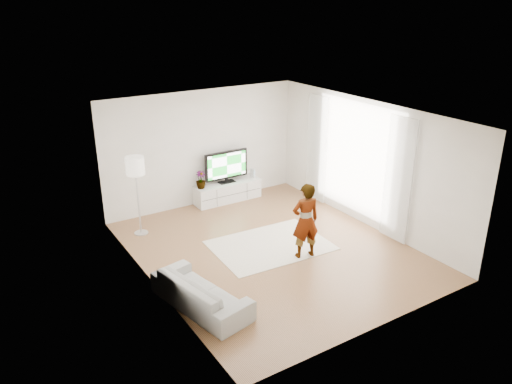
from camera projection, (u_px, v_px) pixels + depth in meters
floor at (271, 250)px, 10.16m from camera, size 6.00×6.00×0.00m
ceiling at (273, 114)px, 9.13m from camera, size 6.00×6.00×0.00m
wall_left at (149, 214)px, 8.40m from camera, size 0.02×6.00×2.80m
wall_right at (367, 164)px, 10.89m from camera, size 0.02×6.00×2.80m
wall_back at (202, 148)px, 12.00m from camera, size 5.00×0.02×2.80m
wall_front at (387, 247)px, 7.29m from camera, size 5.00×0.02×2.80m
window at (357, 158)px, 11.10m from camera, size 0.01×2.60×2.50m
curtain_near at (398, 180)px, 10.07m from camera, size 0.04×0.70×2.60m
curtain_far at (317, 149)px, 12.11m from camera, size 0.04×0.70×2.60m
media_console at (227, 192)px, 12.51m from camera, size 1.71×0.49×0.48m
television at (226, 166)px, 12.28m from camera, size 1.15×0.23×0.80m
game_console at (253, 173)px, 12.75m from camera, size 0.07×0.17×0.23m
potted_plant at (201, 180)px, 11.98m from camera, size 0.28×0.28×0.43m
rug at (270, 245)px, 10.32m from camera, size 2.43×1.81×0.01m
player at (305, 221)px, 9.62m from camera, size 0.62×0.47×1.53m
sofa at (201, 292)px, 8.21m from camera, size 1.11×2.00×0.55m
floor_lamp at (135, 169)px, 10.32m from camera, size 0.39×0.39×1.74m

